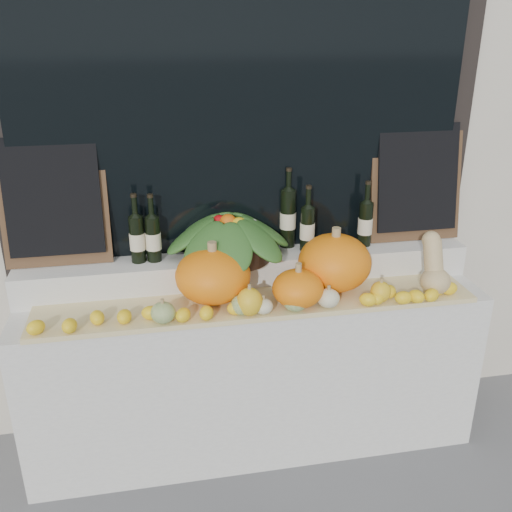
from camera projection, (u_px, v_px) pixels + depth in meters
display_sill at (253, 369)px, 3.01m from camera, size 2.30×0.55×0.88m
rear_tier at (248, 268)px, 2.94m from camera, size 2.30×0.25×0.16m
straw_bedding at (258, 304)px, 2.72m from camera, size 2.10×0.32×0.02m
pumpkin_left at (213, 276)px, 2.68m from camera, size 0.47×0.47×0.26m
pumpkin_right at (335, 262)px, 2.79m from camera, size 0.43×0.43×0.28m
pumpkin_center at (298, 288)px, 2.65m from camera, size 0.25×0.25×0.17m
butternut_squash at (434, 268)px, 2.77m from camera, size 0.15×0.21×0.29m
decorative_gourds at (272, 302)px, 2.60m from camera, size 1.12×0.13×0.15m
lemon_heap at (263, 306)px, 2.60m from camera, size 2.20×0.16×0.06m
produce_bowl at (228, 236)px, 2.84m from camera, size 0.66×0.66×0.23m
wine_bottle_far_left at (137, 238)px, 2.77m from camera, size 0.08×0.08×0.35m
wine_bottle_near_left at (153, 238)px, 2.79m from camera, size 0.08×0.08×0.34m
wine_bottle_tall at (288, 218)px, 2.95m from camera, size 0.08×0.08×0.42m
wine_bottle_near_right at (307, 228)px, 2.91m from camera, size 0.08×0.08×0.34m
wine_bottle_far_right at (365, 223)px, 2.98m from camera, size 0.08×0.08×0.35m
chalkboard_left at (53, 200)px, 2.69m from camera, size 0.50×0.13×0.61m
chalkboard_right at (417, 181)px, 3.00m from camera, size 0.50×0.13×0.61m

